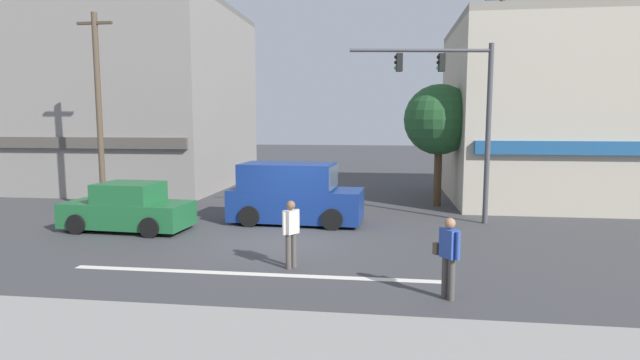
{
  "coord_description": "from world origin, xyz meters",
  "views": [
    {
      "loc": [
        3.04,
        -14.57,
        3.58
      ],
      "look_at": [
        0.81,
        2.0,
        1.6
      ],
      "focal_mm": 28.0,
      "sensor_mm": 36.0,
      "label": 1
    }
  ],
  "objects": [
    {
      "name": "sedan_crossing_leftbound",
      "position": [
        -1.91,
        8.52,
        0.71
      ],
      "size": [
        2.1,
        4.21,
        1.58
      ],
      "color": "#999EA3",
      "rests_on": "ground"
    },
    {
      "name": "traffic_light_mast",
      "position": [
        5.53,
        3.16,
        4.18
      ],
      "size": [
        4.85,
        0.86,
        6.2
      ],
      "color": "#47474C",
      "rests_on": "ground"
    },
    {
      "name": "lane_marking_stripe",
      "position": [
        0.0,
        -3.5,
        0.0
      ],
      "size": [
        9.0,
        0.24,
        0.01
      ],
      "primitive_type": "cube",
      "color": "silver",
      "rests_on": "ground"
    },
    {
      "name": "building_left_block",
      "position": [
        -10.52,
        11.86,
        4.88
      ],
      "size": [
        10.17,
        10.92,
        9.77
      ],
      "color": "gray",
      "rests_on": "ground"
    },
    {
      "name": "sedan_parked_curbside",
      "position": [
        -5.37,
        0.59,
        0.71
      ],
      "size": [
        4.19,
        2.06,
        1.58
      ],
      "color": "#1E6033",
      "rests_on": "ground"
    },
    {
      "name": "van_crossing_center",
      "position": [
        -0.19,
        2.49,
        1.01
      ],
      "size": [
        4.69,
        2.22,
        2.11
      ],
      "color": "navy",
      "rests_on": "ground"
    },
    {
      "name": "ground_plane",
      "position": [
        0.0,
        0.0,
        0.0
      ],
      "size": [
        120.0,
        120.0,
        0.0
      ],
      "primitive_type": "plane",
      "color": "#3D3D3F"
    },
    {
      "name": "pedestrian_mid_crossing",
      "position": [
        0.76,
        -2.89,
        0.95
      ],
      "size": [
        0.38,
        0.49,
        1.67
      ],
      "color": "#4C4742",
      "rests_on": "ground"
    },
    {
      "name": "street_tree",
      "position": [
        5.18,
        6.8,
        3.62
      ],
      "size": [
        2.93,
        2.93,
        5.1
      ],
      "color": "#4C3823",
      "rests_on": "ground"
    },
    {
      "name": "building_right_corner",
      "position": [
        12.91,
        8.98,
        3.94
      ],
      "size": [
        13.94,
        8.52,
        7.89
      ],
      "color": "#B7AD99",
      "rests_on": "ground"
    },
    {
      "name": "pedestrian_foreground_with_bag",
      "position": [
        4.29,
        -4.55,
        0.95
      ],
      "size": [
        0.5,
        0.65,
        1.67
      ],
      "color": "#4C4742",
      "rests_on": "ground"
    },
    {
      "name": "utility_pole_near_left",
      "position": [
        -8.01,
        3.53,
        3.98
      ],
      "size": [
        1.4,
        0.22,
        7.67
      ],
      "color": "brown",
      "rests_on": "ground"
    },
    {
      "name": "utility_pole_far_right",
      "position": [
        7.66,
        7.48,
        4.65
      ],
      "size": [
        1.4,
        0.22,
        8.99
      ],
      "color": "brown",
      "rests_on": "ground"
    }
  ]
}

